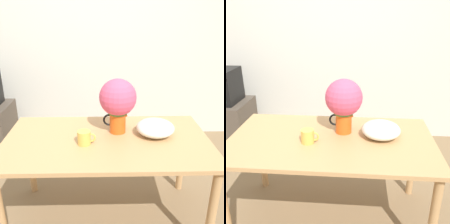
{
  "view_description": "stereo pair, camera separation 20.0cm",
  "coord_description": "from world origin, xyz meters",
  "views": [
    {
      "loc": [
        0.1,
        -1.57,
        1.66
      ],
      "look_at": [
        0.15,
        0.29,
        0.91
      ],
      "focal_mm": 42.0,
      "sensor_mm": 36.0,
      "label": 1
    },
    {
      "loc": [
        0.3,
        -1.56,
        1.66
      ],
      "look_at": [
        0.15,
        0.29,
        0.91
      ],
      "focal_mm": 42.0,
      "sensor_mm": 36.0,
      "label": 2
    }
  ],
  "objects": [
    {
      "name": "wall_back",
      "position": [
        0.0,
        1.81,
        1.3
      ],
      "size": [
        8.0,
        0.05,
        2.6
      ],
      "color": "silver",
      "rests_on": "ground_plane"
    },
    {
      "name": "table",
      "position": [
        0.1,
        0.17,
        0.65
      ],
      "size": [
        1.53,
        0.86,
        0.75
      ],
      "color": "tan",
      "rests_on": "ground_plane"
    },
    {
      "name": "flower_vase",
      "position": [
        0.19,
        0.29,
        1.0
      ],
      "size": [
        0.28,
        0.28,
        0.43
      ],
      "color": "#E05619",
      "rests_on": "table"
    },
    {
      "name": "coffee_mug",
      "position": [
        -0.05,
        0.1,
        0.8
      ],
      "size": [
        0.13,
        0.09,
        0.1
      ],
      "color": "gold",
      "rests_on": "table"
    },
    {
      "name": "white_bowl",
      "position": [
        0.47,
        0.23,
        0.8
      ],
      "size": [
        0.29,
        0.29,
        0.12
      ],
      "color": "silver",
      "rests_on": "table"
    }
  ]
}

